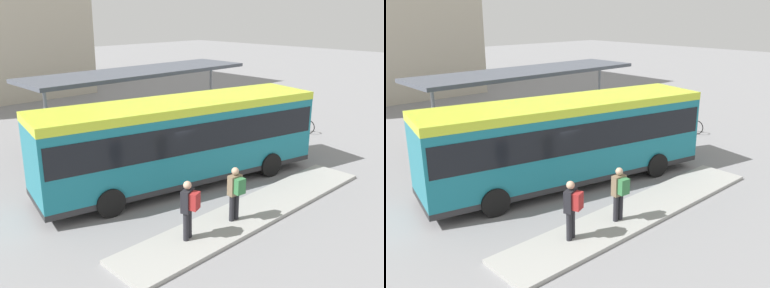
{
  "view_description": "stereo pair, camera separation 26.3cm",
  "coord_description": "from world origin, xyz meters",
  "views": [
    {
      "loc": [
        -10.36,
        -11.45,
        6.41
      ],
      "look_at": [
        0.55,
        0.0,
        1.46
      ],
      "focal_mm": 40.0,
      "sensor_mm": 36.0,
      "label": 1
    },
    {
      "loc": [
        -10.16,
        -11.63,
        6.41
      ],
      "look_at": [
        0.55,
        0.0,
        1.46
      ],
      "focal_mm": 40.0,
      "sensor_mm": 36.0,
      "label": 2
    }
  ],
  "objects": [
    {
      "name": "curb_island",
      "position": [
        -0.0,
        -3.56,
        0.06
      ],
      "size": [
        10.69,
        1.8,
        0.12
      ],
      "color": "#9E9E99",
      "rests_on": "ground_plane"
    },
    {
      "name": "pedestrian_companion",
      "position": [
        -2.88,
        -3.47,
        1.14
      ],
      "size": [
        0.52,
        0.55,
        1.78
      ],
      "rotation": [
        0.0,
        0.0,
        1.94
      ],
      "color": "#232328",
      "rests_on": "curb_island"
    },
    {
      "name": "bicycle_yellow",
      "position": [
        9.67,
        0.95,
        0.39
      ],
      "size": [
        0.48,
        1.8,
        0.78
      ],
      "rotation": [
        0.0,
        0.0,
        1.61
      ],
      "color": "black",
      "rests_on": "ground_plane"
    },
    {
      "name": "bicycle_green",
      "position": [
        9.79,
        3.64,
        0.34
      ],
      "size": [
        0.48,
        1.56,
        0.67
      ],
      "rotation": [
        0.0,
        0.0,
        -1.59
      ],
      "color": "black",
      "rests_on": "ground_plane"
    },
    {
      "name": "city_bus",
      "position": [
        0.01,
        -0.0,
        1.9
      ],
      "size": [
        11.28,
        4.8,
        3.25
      ],
      "rotation": [
        0.0,
        0.0,
        -0.21
      ],
      "color": "#197284",
      "rests_on": "ground_plane"
    },
    {
      "name": "pedestrian_waiting",
      "position": [
        -1.05,
        -3.62,
        1.12
      ],
      "size": [
        0.45,
        0.47,
        1.75
      ],
      "rotation": [
        0.0,
        0.0,
        1.47
      ],
      "color": "#232328",
      "rests_on": "curb_island"
    },
    {
      "name": "bicycle_red",
      "position": [
        9.59,
        2.74,
        0.39
      ],
      "size": [
        0.48,
        1.78,
        0.77
      ],
      "rotation": [
        0.0,
        0.0,
        1.41
      ],
      "color": "black",
      "rests_on": "ground_plane"
    },
    {
      "name": "bicycle_white",
      "position": [
        9.92,
        1.85,
        0.35
      ],
      "size": [
        0.48,
        1.61,
        0.7
      ],
      "rotation": [
        0.0,
        0.0,
        1.5
      ],
      "color": "black",
      "rests_on": "ground_plane"
    },
    {
      "name": "ground_plane",
      "position": [
        0.0,
        0.0,
        0.0
      ],
      "size": [
        120.0,
        120.0,
        0.0
      ],
      "primitive_type": "plane",
      "color": "gray"
    },
    {
      "name": "station_shelter",
      "position": [
        2.77,
        6.15,
        3.39
      ],
      "size": [
        12.19,
        3.29,
        3.52
      ],
      "color": "#4C515B",
      "rests_on": "ground_plane"
    }
  ]
}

